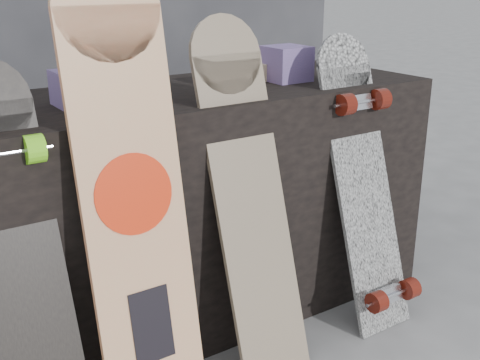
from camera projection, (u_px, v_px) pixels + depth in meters
vendor_table at (201, 202)px, 2.10m from camera, size 1.60×0.60×0.80m
merch_box_purple at (86, 87)px, 1.73m from camera, size 0.18×0.12×0.10m
merch_box_small at (286, 64)px, 2.10m from camera, size 0.14×0.14×0.12m
merch_box_flat at (237, 74)px, 2.08m from camera, size 0.22×0.10×0.06m
longboard_geisha at (132, 187)px, 1.52m from camera, size 0.28×0.24×1.23m
longboard_celtic at (248, 188)px, 1.77m from camera, size 0.24×0.34×1.05m
longboard_cascadia at (365, 179)px, 2.02m from camera, size 0.23×0.38×0.98m
skateboard_dark at (18, 262)px, 1.44m from camera, size 0.22×0.39×0.98m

